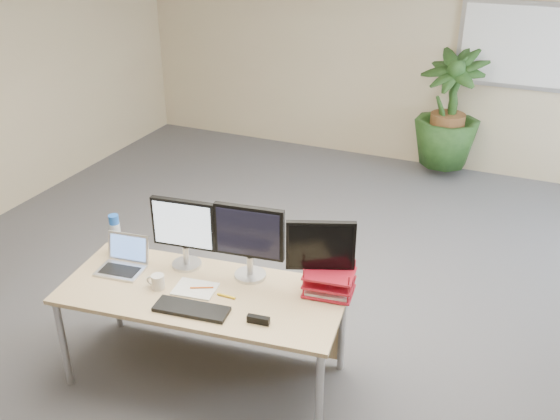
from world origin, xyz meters
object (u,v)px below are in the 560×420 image
at_px(desk, 209,301).
at_px(monitor_right, 249,237).
at_px(floor_plant, 448,115).
at_px(laptop, 124,260).
at_px(monitor_left, 184,229).

xyz_separation_m(desk, monitor_right, (0.23, 0.18, 0.45)).
relative_size(floor_plant, laptop, 4.46).
distance_m(floor_plant, monitor_right, 4.01).
bearing_deg(floor_plant, monitor_left, -105.39).
distance_m(desk, monitor_right, 0.54).
height_order(desk, monitor_right, monitor_right).
relative_size(floor_plant, monitor_left, 2.97).
bearing_deg(floor_plant, laptop, -109.48).
height_order(monitor_left, monitor_right, monitor_right).
xyz_separation_m(monitor_left, laptop, (-0.38, -0.19, -0.23)).
bearing_deg(laptop, monitor_left, 26.86).
bearing_deg(desk, monitor_right, 38.32).
distance_m(desk, floor_plant, 4.22).
height_order(floor_plant, laptop, floor_plant).
bearing_deg(monitor_right, laptop, -164.04).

